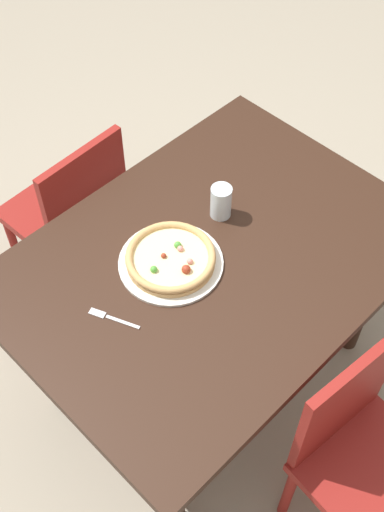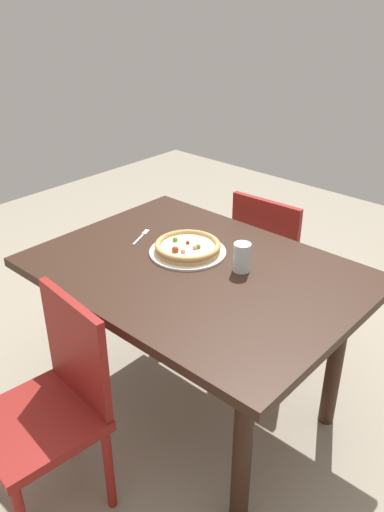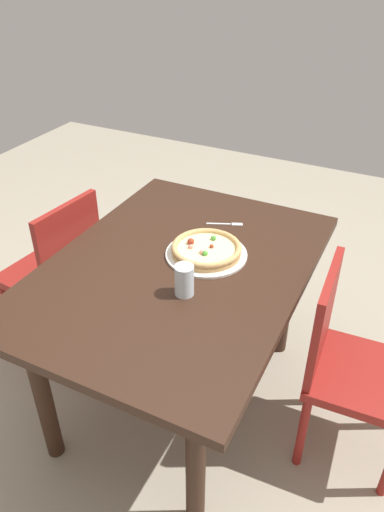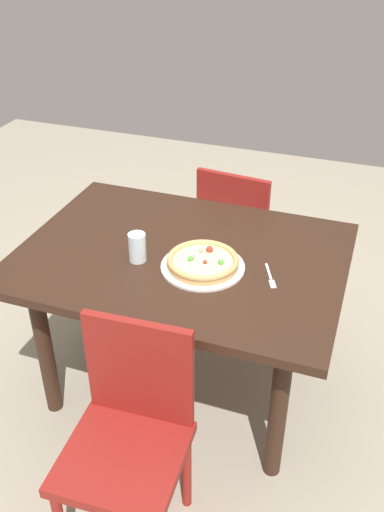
{
  "view_description": "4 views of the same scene",
  "coord_description": "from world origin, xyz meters",
  "px_view_note": "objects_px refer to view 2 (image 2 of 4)",
  "views": [
    {
      "loc": [
        -0.95,
        -0.86,
        2.38
      ],
      "look_at": [
        -0.06,
        0.04,
        0.78
      ],
      "focal_mm": 45.19,
      "sensor_mm": 36.0,
      "label": 1
    },
    {
      "loc": [
        1.23,
        -1.39,
        1.8
      ],
      "look_at": [
        -0.06,
        0.04,
        0.78
      ],
      "focal_mm": 36.27,
      "sensor_mm": 36.0,
      "label": 2
    },
    {
      "loc": [
        1.41,
        0.76,
        1.87
      ],
      "look_at": [
        -0.06,
        0.04,
        0.78
      ],
      "focal_mm": 34.37,
      "sensor_mm": 36.0,
      "label": 3
    },
    {
      "loc": [
        -0.69,
        1.83,
        2.01
      ],
      "look_at": [
        -0.06,
        0.04,
        0.78
      ],
      "focal_mm": 39.38,
      "sensor_mm": 36.0,
      "label": 4
    }
  ],
  "objects_px": {
    "pizza": "(188,247)",
    "plate": "(188,252)",
    "chair_far": "(274,262)",
    "drinking_glass": "(242,257)",
    "dining_table": "(196,289)",
    "fork": "(142,236)",
    "chair_near": "(52,403)"
  },
  "relations": [
    {
      "from": "chair_near",
      "to": "pizza",
      "type": "bearing_deg",
      "value": -80.1
    },
    {
      "from": "dining_table",
      "to": "plate",
      "type": "bearing_deg",
      "value": 147.88
    },
    {
      "from": "chair_near",
      "to": "fork",
      "type": "distance_m",
      "value": 0.87
    },
    {
      "from": "chair_near",
      "to": "fork",
      "type": "bearing_deg",
      "value": -60.91
    },
    {
      "from": "pizza",
      "to": "fork",
      "type": "bearing_deg",
      "value": -176.15
    },
    {
      "from": "dining_table",
      "to": "chair_far",
      "type": "distance_m",
      "value": 0.73
    },
    {
      "from": "chair_near",
      "to": "plate",
      "type": "bearing_deg",
      "value": -80.1
    },
    {
      "from": "pizza",
      "to": "drinking_glass",
      "type": "height_order",
      "value": "drinking_glass"
    },
    {
      "from": "chair_near",
      "to": "drinking_glass",
      "type": "relative_size",
      "value": 7.13
    },
    {
      "from": "chair_far",
      "to": "chair_near",
      "type": "bearing_deg",
      "value": -92.66
    },
    {
      "from": "chair_near",
      "to": "drinking_glass",
      "type": "bearing_deg",
      "value": -98.71
    },
    {
      "from": "dining_table",
      "to": "chair_far",
      "type": "xyz_separation_m",
      "value": [
        -0.07,
        0.7,
        -0.18
      ]
    },
    {
      "from": "plate",
      "to": "fork",
      "type": "bearing_deg",
      "value": -176.04
    },
    {
      "from": "chair_near",
      "to": "chair_far",
      "type": "bearing_deg",
      "value": -83.8
    },
    {
      "from": "chair_near",
      "to": "fork",
      "type": "height_order",
      "value": "chair_near"
    },
    {
      "from": "chair_far",
      "to": "drinking_glass",
      "type": "distance_m",
      "value": 0.72
    },
    {
      "from": "chair_far",
      "to": "fork",
      "type": "height_order",
      "value": "chair_far"
    },
    {
      "from": "drinking_glass",
      "to": "chair_near",
      "type": "bearing_deg",
      "value": -104.64
    },
    {
      "from": "chair_far",
      "to": "plate",
      "type": "relative_size",
      "value": 2.57
    },
    {
      "from": "drinking_glass",
      "to": "fork",
      "type": "bearing_deg",
      "value": -174.31
    },
    {
      "from": "dining_table",
      "to": "pizza",
      "type": "distance_m",
      "value": 0.19
    },
    {
      "from": "pizza",
      "to": "plate",
      "type": "bearing_deg",
      "value": 91.76
    },
    {
      "from": "dining_table",
      "to": "drinking_glass",
      "type": "xyz_separation_m",
      "value": [
        0.15,
        0.11,
        0.16
      ]
    },
    {
      "from": "chair_near",
      "to": "pizza",
      "type": "distance_m",
      "value": 0.84
    },
    {
      "from": "dining_table",
      "to": "drinking_glass",
      "type": "relative_size",
      "value": 11.07
    },
    {
      "from": "drinking_glass",
      "to": "plate",
      "type": "bearing_deg",
      "value": -172.56
    },
    {
      "from": "chair_far",
      "to": "drinking_glass",
      "type": "bearing_deg",
      "value": -72.75
    },
    {
      "from": "plate",
      "to": "drinking_glass",
      "type": "relative_size",
      "value": 2.77
    },
    {
      "from": "fork",
      "to": "drinking_glass",
      "type": "xyz_separation_m",
      "value": [
        0.54,
        0.05,
        0.06
      ]
    },
    {
      "from": "dining_table",
      "to": "chair_far",
      "type": "relative_size",
      "value": 1.55
    },
    {
      "from": "pizza",
      "to": "drinking_glass",
      "type": "relative_size",
      "value": 2.37
    },
    {
      "from": "chair_far",
      "to": "drinking_glass",
      "type": "relative_size",
      "value": 7.13
    }
  ]
}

